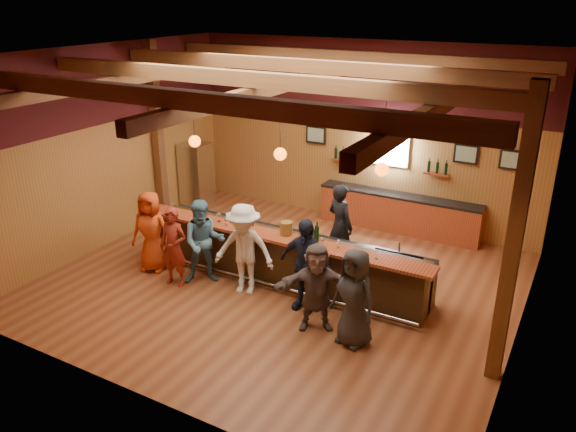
{
  "coord_description": "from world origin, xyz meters",
  "views": [
    {
      "loc": [
        5.06,
        -8.8,
        5.51
      ],
      "look_at": [
        0.0,
        0.3,
        1.35
      ],
      "focal_mm": 35.0,
      "sensor_mm": 36.0,
      "label": 1
    }
  ],
  "objects_px": {
    "bar_counter": "(285,256)",
    "stainless_fridge": "(197,176)",
    "bartender": "(340,225)",
    "customer_orange": "(151,231)",
    "back_bar_cabinet": "(398,213)",
    "customer_redvest": "(174,247)",
    "bottle_a": "(315,236)",
    "customer_navy": "(305,265)",
    "customer_dark": "(354,298)",
    "customer_white": "(244,249)",
    "ice_bucket": "(286,228)",
    "customer_brown": "(316,287)",
    "customer_denim": "(204,242)"
  },
  "relations": [
    {
      "from": "bar_counter",
      "to": "stainless_fridge",
      "type": "distance_m",
      "value": 4.81
    },
    {
      "from": "bar_counter",
      "to": "bartender",
      "type": "relative_size",
      "value": 3.42
    },
    {
      "from": "bartender",
      "to": "customer_orange",
      "type": "bearing_deg",
      "value": 55.42
    },
    {
      "from": "back_bar_cabinet",
      "to": "bartender",
      "type": "distance_m",
      "value": 2.5
    },
    {
      "from": "back_bar_cabinet",
      "to": "customer_redvest",
      "type": "height_order",
      "value": "customer_redvest"
    },
    {
      "from": "bottle_a",
      "to": "customer_navy",
      "type": "bearing_deg",
      "value": -81.72
    },
    {
      "from": "customer_redvest",
      "to": "customer_dark",
      "type": "bearing_deg",
      "value": -8.92
    },
    {
      "from": "customer_white",
      "to": "customer_navy",
      "type": "xyz_separation_m",
      "value": [
        1.31,
        0.02,
        -0.02
      ]
    },
    {
      "from": "customer_dark",
      "to": "bottle_a",
      "type": "height_order",
      "value": "customer_dark"
    },
    {
      "from": "stainless_fridge",
      "to": "customer_white",
      "type": "relative_size",
      "value": 0.98
    },
    {
      "from": "stainless_fridge",
      "to": "ice_bucket",
      "type": "xyz_separation_m",
      "value": [
        4.25,
        -2.64,
        0.34
      ]
    },
    {
      "from": "customer_dark",
      "to": "ice_bucket",
      "type": "bearing_deg",
      "value": 164.97
    },
    {
      "from": "customer_dark",
      "to": "ice_bucket",
      "type": "xyz_separation_m",
      "value": [
        -1.95,
        1.21,
        0.39
      ]
    },
    {
      "from": "bar_counter",
      "to": "back_bar_cabinet",
      "type": "height_order",
      "value": "bar_counter"
    },
    {
      "from": "customer_white",
      "to": "customer_redvest",
      "type": "bearing_deg",
      "value": -176.93
    },
    {
      "from": "stainless_fridge",
      "to": "bartender",
      "type": "xyz_separation_m",
      "value": [
        4.8,
        -1.29,
        0.02
      ]
    },
    {
      "from": "customer_brown",
      "to": "customer_dark",
      "type": "xyz_separation_m",
      "value": [
        0.75,
        -0.11,
        0.05
      ]
    },
    {
      "from": "customer_redvest",
      "to": "customer_orange",
      "type": "bearing_deg",
      "value": 154.02
    },
    {
      "from": "bar_counter",
      "to": "customer_denim",
      "type": "bearing_deg",
      "value": -148.44
    },
    {
      "from": "customer_redvest",
      "to": "bartender",
      "type": "xyz_separation_m",
      "value": [
        2.53,
        2.4,
        0.1
      ]
    },
    {
      "from": "ice_bucket",
      "to": "customer_white",
      "type": "bearing_deg",
      "value": -132.62
    },
    {
      "from": "stainless_fridge",
      "to": "customer_redvest",
      "type": "bearing_deg",
      "value": -58.34
    },
    {
      "from": "customer_denim",
      "to": "ice_bucket",
      "type": "distance_m",
      "value": 1.7
    },
    {
      "from": "bar_counter",
      "to": "customer_white",
      "type": "height_order",
      "value": "customer_white"
    },
    {
      "from": "customer_dark",
      "to": "ice_bucket",
      "type": "height_order",
      "value": "customer_dark"
    },
    {
      "from": "back_bar_cabinet",
      "to": "customer_orange",
      "type": "bearing_deg",
      "value": -130.5
    },
    {
      "from": "bottle_a",
      "to": "back_bar_cabinet",
      "type": "bearing_deg",
      "value": 83.99
    },
    {
      "from": "stainless_fridge",
      "to": "bar_counter",
      "type": "bearing_deg",
      "value": -30.76
    },
    {
      "from": "customer_denim",
      "to": "customer_navy",
      "type": "relative_size",
      "value": 0.98
    },
    {
      "from": "customer_white",
      "to": "ice_bucket",
      "type": "height_order",
      "value": "customer_white"
    },
    {
      "from": "customer_denim",
      "to": "ice_bucket",
      "type": "height_order",
      "value": "customer_denim"
    },
    {
      "from": "stainless_fridge",
      "to": "customer_white",
      "type": "height_order",
      "value": "customer_white"
    },
    {
      "from": "customer_dark",
      "to": "back_bar_cabinet",
      "type": "bearing_deg",
      "value": 116.97
    },
    {
      "from": "customer_dark",
      "to": "bottle_a",
      "type": "bearing_deg",
      "value": 154.72
    },
    {
      "from": "customer_redvest",
      "to": "ice_bucket",
      "type": "bearing_deg",
      "value": 21.31
    },
    {
      "from": "stainless_fridge",
      "to": "customer_navy",
      "type": "relative_size",
      "value": 1.0
    },
    {
      "from": "customer_denim",
      "to": "bar_counter",
      "type": "bearing_deg",
      "value": -3.38
    },
    {
      "from": "back_bar_cabinet",
      "to": "customer_orange",
      "type": "distance_m",
      "value": 5.95
    },
    {
      "from": "customer_white",
      "to": "customer_brown",
      "type": "bearing_deg",
      "value": -28.25
    },
    {
      "from": "customer_white",
      "to": "ice_bucket",
      "type": "bearing_deg",
      "value": 33.77
    },
    {
      "from": "customer_brown",
      "to": "customer_dark",
      "type": "relative_size",
      "value": 0.94
    },
    {
      "from": "back_bar_cabinet",
      "to": "bottle_a",
      "type": "relative_size",
      "value": 12.07
    },
    {
      "from": "customer_dark",
      "to": "bartender",
      "type": "xyz_separation_m",
      "value": [
        -1.4,
        2.55,
        0.06
      ]
    },
    {
      "from": "customer_redvest",
      "to": "customer_denim",
      "type": "xyz_separation_m",
      "value": [
        0.46,
        0.39,
        0.06
      ]
    },
    {
      "from": "customer_redvest",
      "to": "bottle_a",
      "type": "bearing_deg",
      "value": 14.51
    },
    {
      "from": "customer_orange",
      "to": "ice_bucket",
      "type": "relative_size",
      "value": 6.52
    },
    {
      "from": "customer_white",
      "to": "customer_navy",
      "type": "bearing_deg",
      "value": -12.65
    },
    {
      "from": "bar_counter",
      "to": "customer_white",
      "type": "distance_m",
      "value": 1.01
    },
    {
      "from": "stainless_fridge",
      "to": "customer_dark",
      "type": "bearing_deg",
      "value": -31.81
    },
    {
      "from": "bar_counter",
      "to": "customer_redvest",
      "type": "bearing_deg",
      "value": -146.02
    }
  ]
}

